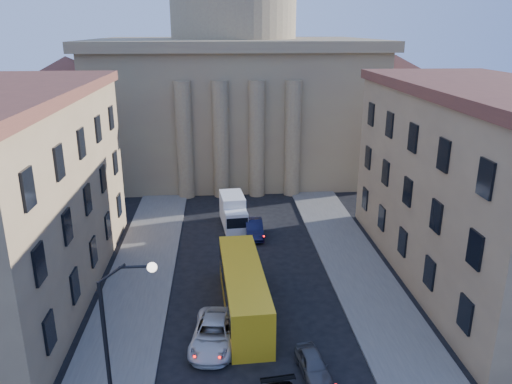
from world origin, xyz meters
The scene contains 11 objects.
sidewalk_left centered at (-8.50, 18.00, 0.07)m, with size 5.00×60.00×0.15m, color #595651.
sidewalk_right centered at (8.50, 18.00, 0.07)m, with size 5.00×60.00×0.15m, color #595651.
church centered at (0.00, 55.47, 11.88)m, with size 68.02×28.76×36.60m.
building_left centered at (-17.00, 22.00, 7.42)m, with size 11.60×26.60×14.70m.
building_right centered at (17.00, 22.00, 7.42)m, with size 11.60×26.60×14.70m.
street_lamp centered at (-6.97, 8.00, 5.29)m, with size 2.62×0.44×8.83m.
car_left_mid centered at (-2.82, 14.48, 0.76)m, with size 2.52×5.46×1.52m, color silver.
car_right_far centered at (2.71, 11.37, 0.61)m, with size 1.43×3.57×1.21m, color #494A4E.
car_right_distant centered at (0.83, 30.95, 0.73)m, with size 1.56×4.46×1.47m, color black.
city_bus centered at (-0.80, 18.13, 1.70)m, with size 3.17×11.36×3.17m.
box_truck centered at (-0.98, 33.56, 1.40)m, with size 2.64×5.58×2.96m.
Camera 1 is at (-2.20, -11.56, 18.39)m, focal length 35.00 mm.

